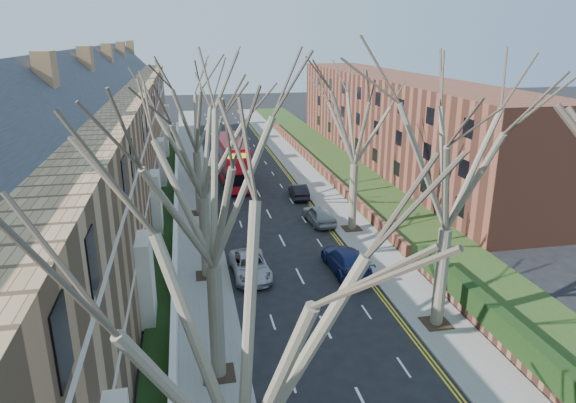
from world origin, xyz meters
TOP-DOWN VIEW (x-y plane):
  - pavement_left at (-6.00, 39.00)m, footprint 3.00×102.00m
  - pavement_right at (6.00, 39.00)m, footprint 3.00×102.00m
  - terrace_left at (-13.65, 31.00)m, footprint 9.70×78.00m
  - flats_right at (17.46, 43.00)m, footprint 13.97×54.00m
  - wall_hedge_right at (7.70, 2.00)m, footprint 0.70×24.00m
  - front_wall_left at (-7.65, 31.00)m, footprint 0.30×78.00m
  - grass_verge_right at (10.50, 39.00)m, footprint 6.00×102.00m
  - tree_left_near at (-5.70, -4.00)m, footprint 9.80×9.80m
  - tree_left_mid at (-5.70, 6.00)m, footprint 10.50×10.50m
  - tree_left_far at (-5.70, 16.00)m, footprint 10.15×10.15m
  - tree_left_dist at (-5.70, 28.00)m, footprint 10.50×10.50m
  - tree_right_mid at (5.70, 8.00)m, footprint 10.50×10.50m
  - tree_right_far at (5.70, 22.00)m, footprint 10.15×10.15m
  - double_decker_bus at (-2.07, 37.06)m, footprint 3.03×10.51m
  - car_left_far at (-3.03, 15.68)m, footprint 2.39×4.89m
  - car_right_near at (3.06, 15.15)m, footprint 2.32×5.29m
  - car_right_mid at (3.60, 23.97)m, footprint 2.09×4.47m
  - car_right_far at (3.46, 30.87)m, footprint 1.55×4.04m

SIDE VIEW (x-z plane):
  - pavement_left at x=-6.00m, z-range 0.00..0.12m
  - pavement_right at x=6.00m, z-range 0.00..0.12m
  - grass_verge_right at x=10.50m, z-range 0.12..0.18m
  - front_wall_left at x=-7.65m, z-range 0.12..1.12m
  - car_right_far at x=3.46m, z-range 0.00..1.31m
  - car_left_far at x=-3.03m, z-range 0.00..1.34m
  - car_right_mid at x=3.60m, z-range 0.00..1.48m
  - car_right_near at x=3.06m, z-range 0.00..1.51m
  - wall_hedge_right at x=7.70m, z-range 0.22..2.02m
  - double_decker_bus at x=-2.07m, z-range -0.04..4.33m
  - flats_right at x=17.46m, z-range -0.02..9.98m
  - terrace_left at x=-13.65m, z-range -1.27..12.33m
  - tree_left_near at x=-5.70m, z-range 2.06..15.79m
  - tree_left_far at x=-5.70m, z-range 2.13..16.35m
  - tree_right_far at x=5.70m, z-range 2.13..16.35m
  - tree_left_mid at x=-5.70m, z-range 2.20..16.91m
  - tree_right_mid at x=5.70m, z-range 2.20..16.91m
  - tree_left_dist at x=-5.70m, z-range 2.20..16.91m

